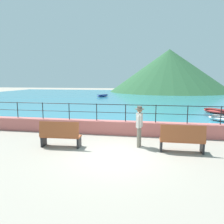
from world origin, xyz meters
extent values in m
plane|color=gray|center=(0.00, 0.00, 0.00)|extent=(120.00, 120.00, 0.00)
cube|color=#BC605B|center=(0.00, 3.20, 0.35)|extent=(20.00, 0.56, 0.70)
cylinder|color=black|center=(-6.13, 3.20, 1.15)|extent=(0.04, 0.04, 0.90)
cylinder|color=black|center=(-4.60, 3.20, 1.15)|extent=(0.04, 0.04, 0.90)
cylinder|color=black|center=(-3.07, 3.20, 1.15)|extent=(0.04, 0.04, 0.90)
cylinder|color=black|center=(-1.53, 3.20, 1.15)|extent=(0.04, 0.04, 0.90)
cylinder|color=black|center=(0.00, 3.20, 1.15)|extent=(0.04, 0.04, 0.90)
cylinder|color=black|center=(1.53, 3.20, 1.15)|extent=(0.04, 0.04, 0.90)
cylinder|color=black|center=(3.07, 3.20, 1.15)|extent=(0.04, 0.04, 0.90)
cylinder|color=black|center=(4.60, 3.20, 1.15)|extent=(0.04, 0.04, 0.90)
cylinder|color=black|center=(0.00, 3.20, 1.57)|extent=(18.40, 0.04, 0.04)
cylinder|color=black|center=(0.00, 3.20, 1.15)|extent=(18.40, 0.03, 0.03)
cube|color=teal|center=(0.00, 25.84, 0.03)|extent=(64.00, 44.32, 0.06)
cone|color=#285633|center=(5.30, 43.40, 4.76)|extent=(26.80, 26.80, 9.51)
cube|color=#9E4C28|center=(-2.49, 0.70, 0.46)|extent=(1.72, 0.60, 0.06)
cube|color=#9E4C28|center=(-2.48, 0.48, 0.81)|extent=(1.71, 0.23, 0.64)
cube|color=black|center=(-3.28, 0.66, 0.22)|extent=(0.10, 0.47, 0.43)
cube|color=black|center=(-1.70, 0.74, 0.22)|extent=(0.10, 0.47, 0.43)
cube|color=#9E4C28|center=(2.50, 0.89, 0.46)|extent=(1.71, 0.54, 0.06)
cube|color=#9E4C28|center=(2.50, 0.67, 0.81)|extent=(1.70, 0.17, 0.64)
cube|color=black|center=(1.71, 0.88, 0.22)|extent=(0.08, 0.47, 0.43)
cube|color=black|center=(3.29, 0.90, 0.22)|extent=(0.08, 0.47, 0.43)
cylinder|color=slate|center=(0.79, 1.19, 0.43)|extent=(0.15, 0.15, 0.86)
cylinder|color=slate|center=(0.82, 1.36, 0.43)|extent=(0.15, 0.15, 0.86)
cube|color=beige|center=(0.81, 1.27, 1.16)|extent=(0.27, 0.39, 0.60)
cylinder|color=beige|center=(0.77, 1.04, 1.12)|extent=(0.09, 0.09, 0.52)
cylinder|color=beige|center=(0.84, 1.51, 1.12)|extent=(0.09, 0.09, 0.52)
sphere|color=#9E7051|center=(0.81, 1.27, 1.59)|extent=(0.22, 0.22, 0.22)
cylinder|color=#4C4238|center=(0.81, 1.27, 1.64)|extent=(0.38, 0.38, 0.02)
cylinder|color=#4C4238|center=(0.81, 1.27, 1.70)|extent=(0.20, 0.20, 0.10)
ellipsoid|color=red|center=(6.70, 11.15, 0.24)|extent=(2.21, 2.31, 0.36)
cube|color=maroon|center=(6.70, 11.15, 0.39)|extent=(1.80, 1.88, 0.06)
ellipsoid|color=#2D4C9E|center=(-6.28, 26.13, 0.24)|extent=(1.96, 2.43, 0.36)
cube|color=navy|center=(-6.28, 26.13, 0.39)|extent=(1.61, 1.97, 0.06)
camera|label=1|loc=(1.21, -7.74, 2.88)|focal=34.58mm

